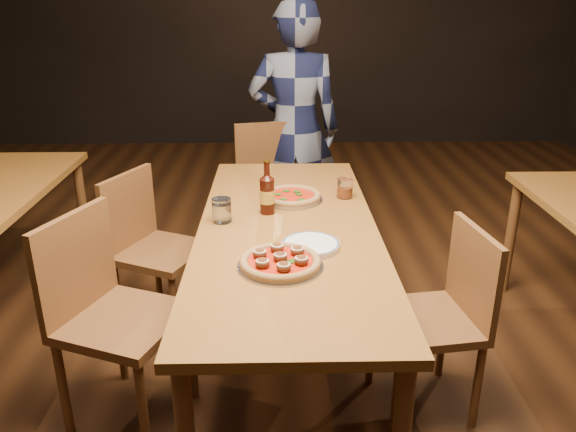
{
  "coord_description": "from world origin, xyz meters",
  "views": [
    {
      "loc": [
        -0.05,
        -2.33,
        1.72
      ],
      "look_at": [
        0.0,
        -0.05,
        0.82
      ],
      "focal_mm": 35.0,
      "sensor_mm": 36.0,
      "label": 1
    }
  ],
  "objects_px": {
    "diner": "(294,130)",
    "plate_stack": "(311,245)",
    "chair_main_nw": "(124,320)",
    "chair_main_e": "(426,319)",
    "pizza_meatball": "(280,261)",
    "water_glass": "(222,210)",
    "chair_end": "(277,196)",
    "amber_glass": "(345,188)",
    "beer_bottle": "(267,195)",
    "table_main": "(288,241)",
    "pizza_margherita": "(292,196)",
    "chair_main_sw": "(162,251)"
  },
  "relations": [
    {
      "from": "chair_end",
      "to": "diner",
      "type": "xyz_separation_m",
      "value": [
        0.13,
        0.3,
        0.37
      ]
    },
    {
      "from": "pizza_margherita",
      "to": "diner",
      "type": "xyz_separation_m",
      "value": [
        0.05,
        1.09,
        0.09
      ]
    },
    {
      "from": "diner",
      "to": "beer_bottle",
      "type": "bearing_deg",
      "value": 83.57
    },
    {
      "from": "table_main",
      "to": "chair_main_sw",
      "type": "distance_m",
      "value": 0.81
    },
    {
      "from": "beer_bottle",
      "to": "amber_glass",
      "type": "xyz_separation_m",
      "value": [
        0.39,
        0.21,
        -0.04
      ]
    },
    {
      "from": "water_glass",
      "to": "chair_main_nw",
      "type": "bearing_deg",
      "value": -134.0
    },
    {
      "from": "table_main",
      "to": "pizza_margherita",
      "type": "distance_m",
      "value": 0.36
    },
    {
      "from": "table_main",
      "to": "chair_main_nw",
      "type": "relative_size",
      "value": 2.09
    },
    {
      "from": "plate_stack",
      "to": "water_glass",
      "type": "xyz_separation_m",
      "value": [
        -0.39,
        0.3,
        0.04
      ]
    },
    {
      "from": "chair_main_sw",
      "to": "pizza_meatball",
      "type": "distance_m",
      "value": 1.07
    },
    {
      "from": "chair_end",
      "to": "diner",
      "type": "bearing_deg",
      "value": 53.5
    },
    {
      "from": "chair_main_nw",
      "to": "plate_stack",
      "type": "height_order",
      "value": "chair_main_nw"
    },
    {
      "from": "chair_main_e",
      "to": "pizza_margherita",
      "type": "xyz_separation_m",
      "value": [
        -0.55,
        0.63,
        0.33
      ]
    },
    {
      "from": "chair_main_e",
      "to": "chair_end",
      "type": "xyz_separation_m",
      "value": [
        -0.63,
        1.42,
        0.05
      ]
    },
    {
      "from": "pizza_meatball",
      "to": "amber_glass",
      "type": "height_order",
      "value": "amber_glass"
    },
    {
      "from": "water_glass",
      "to": "diner",
      "type": "relative_size",
      "value": 0.06
    },
    {
      "from": "chair_main_sw",
      "to": "chair_end",
      "type": "distance_m",
      "value": 0.96
    },
    {
      "from": "table_main",
      "to": "chair_end",
      "type": "distance_m",
      "value": 1.15
    },
    {
      "from": "chair_main_sw",
      "to": "plate_stack",
      "type": "distance_m",
      "value": 1.03
    },
    {
      "from": "chair_main_nw",
      "to": "chair_main_sw",
      "type": "bearing_deg",
      "value": 20.27
    },
    {
      "from": "chair_main_nw",
      "to": "water_glass",
      "type": "height_order",
      "value": "chair_main_nw"
    },
    {
      "from": "pizza_margherita",
      "to": "diner",
      "type": "height_order",
      "value": "diner"
    },
    {
      "from": "chair_main_nw",
      "to": "diner",
      "type": "bearing_deg",
      "value": -1.64
    },
    {
      "from": "diner",
      "to": "plate_stack",
      "type": "bearing_deg",
      "value": 91.64
    },
    {
      "from": "chair_end",
      "to": "chair_main_sw",
      "type": "bearing_deg",
      "value": -143.81
    },
    {
      "from": "chair_end",
      "to": "pizza_meatball",
      "type": "relative_size",
      "value": 2.94
    },
    {
      "from": "chair_main_nw",
      "to": "pizza_meatball",
      "type": "height_order",
      "value": "chair_main_nw"
    },
    {
      "from": "chair_main_sw",
      "to": "amber_glass",
      "type": "height_order",
      "value": "chair_main_sw"
    },
    {
      "from": "pizza_meatball",
      "to": "water_glass",
      "type": "relative_size",
      "value": 3.01
    },
    {
      "from": "plate_stack",
      "to": "amber_glass",
      "type": "xyz_separation_m",
      "value": [
        0.21,
        0.61,
        0.04
      ]
    },
    {
      "from": "pizza_margherita",
      "to": "chair_end",
      "type": "bearing_deg",
      "value": 95.59
    },
    {
      "from": "chair_main_nw",
      "to": "chair_end",
      "type": "distance_m",
      "value": 1.59
    },
    {
      "from": "pizza_meatball",
      "to": "amber_glass",
      "type": "relative_size",
      "value": 3.34
    },
    {
      "from": "chair_main_nw",
      "to": "water_glass",
      "type": "relative_size",
      "value": 8.67
    },
    {
      "from": "chair_main_e",
      "to": "pizza_meatball",
      "type": "bearing_deg",
      "value": -87.8
    },
    {
      "from": "chair_main_e",
      "to": "chair_end",
      "type": "relative_size",
      "value": 0.9
    },
    {
      "from": "chair_main_nw",
      "to": "amber_glass",
      "type": "bearing_deg",
      "value": -32.63
    },
    {
      "from": "plate_stack",
      "to": "diner",
      "type": "bearing_deg",
      "value": 90.48
    },
    {
      "from": "chair_main_e",
      "to": "amber_glass",
      "type": "xyz_separation_m",
      "value": [
        -0.28,
        0.67,
        0.36
      ]
    },
    {
      "from": "plate_stack",
      "to": "beer_bottle",
      "type": "relative_size",
      "value": 0.93
    },
    {
      "from": "chair_main_nw",
      "to": "chair_main_e",
      "type": "relative_size",
      "value": 1.09
    },
    {
      "from": "pizza_margherita",
      "to": "diner",
      "type": "distance_m",
      "value": 1.1
    },
    {
      "from": "pizza_meatball",
      "to": "table_main",
      "type": "bearing_deg",
      "value": 84.73
    },
    {
      "from": "chair_main_sw",
      "to": "pizza_meatball",
      "type": "relative_size",
      "value": 2.69
    },
    {
      "from": "chair_main_e",
      "to": "chair_main_nw",
      "type": "bearing_deg",
      "value": -96.25
    },
    {
      "from": "chair_end",
      "to": "amber_glass",
      "type": "bearing_deg",
      "value": -79.18
    },
    {
      "from": "beer_bottle",
      "to": "amber_glass",
      "type": "height_order",
      "value": "beer_bottle"
    },
    {
      "from": "pizza_meatball",
      "to": "diner",
      "type": "relative_size",
      "value": 0.19
    },
    {
      "from": "table_main",
      "to": "pizza_margherita",
      "type": "relative_size",
      "value": 6.44
    },
    {
      "from": "chair_main_sw",
      "to": "plate_stack",
      "type": "height_order",
      "value": "chair_main_sw"
    }
  ]
}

